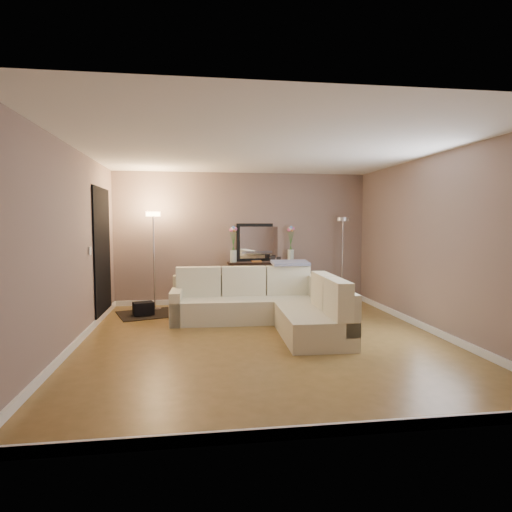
{
  "coord_description": "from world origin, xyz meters",
  "views": [
    {
      "loc": [
        -0.93,
        -5.75,
        1.62
      ],
      "look_at": [
        0.0,
        0.8,
        1.1
      ],
      "focal_mm": 30.0,
      "sensor_mm": 36.0,
      "label": 1
    }
  ],
  "objects": [
    {
      "name": "floor",
      "position": [
        0.0,
        0.0,
        -0.01
      ],
      "size": [
        5.0,
        5.5,
        0.01
      ],
      "primitive_type": "cube",
      "color": "olive",
      "rests_on": "ground"
    },
    {
      "name": "ceiling",
      "position": [
        0.0,
        0.0,
        2.6
      ],
      "size": [
        5.0,
        5.5,
        0.01
      ],
      "primitive_type": "cube",
      "color": "white",
      "rests_on": "ground"
    },
    {
      "name": "wall_back",
      "position": [
        0.0,
        2.76,
        1.3
      ],
      "size": [
        5.0,
        0.02,
        2.6
      ],
      "primitive_type": "cube",
      "color": "gray",
      "rests_on": "ground"
    },
    {
      "name": "wall_front",
      "position": [
        0.0,
        -2.76,
        1.3
      ],
      "size": [
        5.0,
        0.02,
        2.6
      ],
      "primitive_type": "cube",
      "color": "gray",
      "rests_on": "ground"
    },
    {
      "name": "wall_left",
      "position": [
        -2.51,
        0.0,
        1.3
      ],
      "size": [
        0.02,
        5.5,
        2.6
      ],
      "primitive_type": "cube",
      "color": "gray",
      "rests_on": "ground"
    },
    {
      "name": "wall_right",
      "position": [
        2.51,
        0.0,
        1.3
      ],
      "size": [
        0.02,
        5.5,
        2.6
      ],
      "primitive_type": "cube",
      "color": "gray",
      "rests_on": "ground"
    },
    {
      "name": "baseboard_back",
      "position": [
        0.0,
        2.73,
        0.05
      ],
      "size": [
        5.0,
        0.03,
        0.1
      ],
      "primitive_type": "cube",
      "color": "white",
      "rests_on": "ground"
    },
    {
      "name": "baseboard_front",
      "position": [
        0.0,
        -2.73,
        0.05
      ],
      "size": [
        5.0,
        0.03,
        0.1
      ],
      "primitive_type": "cube",
      "color": "white",
      "rests_on": "ground"
    },
    {
      "name": "baseboard_left",
      "position": [
        -2.48,
        0.0,
        0.05
      ],
      "size": [
        0.03,
        5.5,
        0.1
      ],
      "primitive_type": "cube",
      "color": "white",
      "rests_on": "ground"
    },
    {
      "name": "baseboard_right",
      "position": [
        2.48,
        0.0,
        0.05
      ],
      "size": [
        0.03,
        5.5,
        0.1
      ],
      "primitive_type": "cube",
      "color": "white",
      "rests_on": "ground"
    },
    {
      "name": "doorway",
      "position": [
        -2.48,
        1.7,
        1.1
      ],
      "size": [
        0.02,
        1.2,
        2.2
      ],
      "primitive_type": "cube",
      "color": "black",
      "rests_on": "ground"
    },
    {
      "name": "switch_plate",
      "position": [
        -2.48,
        0.85,
        1.2
      ],
      "size": [
        0.02,
        0.08,
        0.12
      ],
      "primitive_type": "cube",
      "color": "white",
      "rests_on": "ground"
    },
    {
      "name": "sectional_sofa",
      "position": [
        0.23,
        0.82,
        0.32
      ],
      "size": [
        2.51,
        2.47,
        0.88
      ],
      "color": "beige",
      "rests_on": "floor"
    },
    {
      "name": "throw_blanket",
      "position": [
        0.68,
        1.41,
        0.93
      ],
      "size": [
        0.63,
        0.37,
        0.08
      ],
      "primitive_type": "cube",
      "rotation": [
        0.1,
        0.0,
        0.02
      ],
      "color": "gray",
      "rests_on": "sectional_sofa"
    },
    {
      "name": "console_table",
      "position": [
        0.3,
        2.57,
        0.48
      ],
      "size": [
        1.4,
        0.47,
        0.85
      ],
      "color": "black",
      "rests_on": "floor"
    },
    {
      "name": "leaning_mirror",
      "position": [
        0.37,
        2.75,
        1.22
      ],
      "size": [
        0.98,
        0.12,
        0.76
      ],
      "color": "black",
      "rests_on": "console_table"
    },
    {
      "name": "table_decor",
      "position": [
        0.38,
        2.53,
        0.86
      ],
      "size": [
        0.59,
        0.14,
        0.14
      ],
      "color": "#BE6621",
      "rests_on": "console_table"
    },
    {
      "name": "flower_vase_left",
      "position": [
        -0.2,
        2.53,
        1.14
      ],
      "size": [
        0.16,
        0.14,
        0.73
      ],
      "color": "silver",
      "rests_on": "console_table"
    },
    {
      "name": "flower_vase_right",
      "position": [
        0.96,
        2.62,
        1.14
      ],
      "size": [
        0.16,
        0.14,
        0.73
      ],
      "color": "silver",
      "rests_on": "console_table"
    },
    {
      "name": "floor_lamp_lit",
      "position": [
        -1.69,
        2.28,
        1.28
      ],
      "size": [
        0.32,
        0.32,
        1.81
      ],
      "color": "silver",
      "rests_on": "floor"
    },
    {
      "name": "floor_lamp_unlit",
      "position": [
        1.97,
        2.43,
        1.22
      ],
      "size": [
        0.31,
        0.31,
        1.72
      ],
      "color": "silver",
      "rests_on": "floor"
    },
    {
      "name": "charcoal_rug",
      "position": [
        -1.68,
        1.92,
        0.01
      ],
      "size": [
        1.4,
        1.21,
        0.02
      ],
      "primitive_type": "cube",
      "rotation": [
        0.0,
        0.0,
        0.31
      ],
      "color": "black",
      "rests_on": "floor"
    },
    {
      "name": "black_bag",
      "position": [
        -1.84,
        1.76,
        0.14
      ],
      "size": [
        0.39,
        0.33,
        0.22
      ],
      "primitive_type": "cube",
      "rotation": [
        0.0,
        0.0,
        0.31
      ],
      "color": "black",
      "rests_on": "charcoal_rug"
    }
  ]
}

